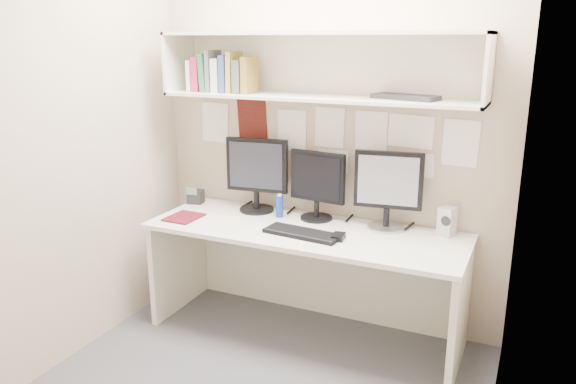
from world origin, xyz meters
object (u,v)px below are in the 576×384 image
at_px(monitor_left, 257,172).
at_px(speaker, 447,222).
at_px(desk_phone, 196,196).
at_px(keyboard, 302,233).
at_px(monitor_right, 388,187).
at_px(maroon_notebook, 184,217).
at_px(monitor_center, 317,183).
at_px(desk, 305,282).

xyz_separation_m(monitor_left, speaker, (1.28, 0.02, -0.18)).
bearing_deg(desk_phone, monitor_left, -8.56).
xyz_separation_m(monitor_left, keyboard, (0.49, -0.34, -0.26)).
distance_m(monitor_right, desk_phone, 1.41).
bearing_deg(maroon_notebook, speaker, 14.37).
bearing_deg(desk_phone, speaker, -10.53).
relative_size(monitor_left, speaker, 2.85).
height_order(monitor_center, speaker, monitor_center).
bearing_deg(speaker, keyboard, -136.74).
bearing_deg(maroon_notebook, desk, 11.20).
relative_size(keyboard, desk_phone, 3.72).
xyz_separation_m(monitor_center, desk_phone, (-0.93, -0.03, -0.20)).
height_order(desk, monitor_center, monitor_center).
height_order(maroon_notebook, desk_phone, desk_phone).
relative_size(monitor_center, speaker, 2.55).
distance_m(desk, maroon_notebook, 0.91).
bearing_deg(monitor_right, maroon_notebook, -172.02).
xyz_separation_m(speaker, maroon_notebook, (-1.64, -0.38, -0.08)).
relative_size(desk, keyboard, 4.21).
bearing_deg(keyboard, desk, 110.22).
bearing_deg(monitor_center, maroon_notebook, -148.83).
relative_size(monitor_left, maroon_notebook, 2.11).
relative_size(monitor_center, desk_phone, 3.52).
height_order(monitor_right, maroon_notebook, monitor_right).
height_order(monitor_center, desk_phone, monitor_center).
xyz_separation_m(monitor_right, speaker, (0.36, 0.02, -0.18)).
distance_m(monitor_center, keyboard, 0.41).
xyz_separation_m(desk, monitor_left, (-0.45, 0.22, 0.64)).
distance_m(monitor_left, monitor_center, 0.44).
distance_m(monitor_right, speaker, 0.40).
distance_m(monitor_center, speaker, 0.85).
relative_size(monitor_left, desk_phone, 3.94).
height_order(monitor_left, keyboard, monitor_left).
bearing_deg(monitor_left, keyboard, -41.53).
distance_m(monitor_center, desk_phone, 0.95).
relative_size(maroon_notebook, desk_phone, 1.87).
height_order(monitor_left, speaker, monitor_left).
distance_m(monitor_left, monitor_right, 0.91).
bearing_deg(desk_phone, monitor_right, -10.87).
distance_m(keyboard, desk_phone, 1.02).
xyz_separation_m(monitor_right, desk_phone, (-1.40, -0.03, -0.21)).
bearing_deg(monitor_center, keyboard, -76.03).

